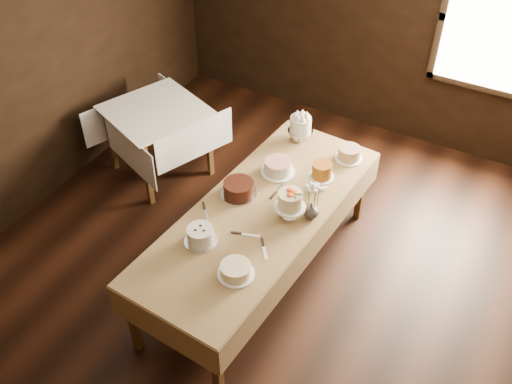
{
  "coord_description": "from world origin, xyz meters",
  "views": [
    {
      "loc": [
        1.84,
        -3.1,
        4.24
      ],
      "look_at": [
        0.0,
        0.2,
        0.95
      ],
      "focal_mm": 41.1,
      "sensor_mm": 36.0,
      "label": 1
    }
  ],
  "objects_px": {
    "side_table": "(157,118)",
    "cake_server_e": "(206,215)",
    "cake_swirl": "(200,236)",
    "cake_cream": "(236,270)",
    "cake_lattice": "(278,168)",
    "display_table": "(260,216)",
    "cake_server_d": "(303,204)",
    "cake_speckled": "(349,154)",
    "cake_meringue": "(300,129)",
    "cake_server_c": "(279,188)",
    "cake_server_b": "(265,253)",
    "cake_chocolate": "(239,189)",
    "cake_caramel": "(321,177)",
    "cake_server_a": "(250,235)",
    "flower_vase": "(311,211)",
    "cake_flowers": "(290,206)"
  },
  "relations": [
    {
      "from": "side_table",
      "to": "cake_caramel",
      "type": "relative_size",
      "value": 4.68
    },
    {
      "from": "cake_meringue",
      "to": "cake_server_a",
      "type": "relative_size",
      "value": 1.11
    },
    {
      "from": "cake_caramel",
      "to": "cake_server_d",
      "type": "xyz_separation_m",
      "value": [
        -0.03,
        -0.28,
        -0.11
      ]
    },
    {
      "from": "cake_speckled",
      "to": "cake_swirl",
      "type": "distance_m",
      "value": 1.72
    },
    {
      "from": "cake_speckled",
      "to": "cake_meringue",
      "type": "bearing_deg",
      "value": 174.12
    },
    {
      "from": "cake_speckled",
      "to": "cake_server_d",
      "type": "relative_size",
      "value": 1.11
    },
    {
      "from": "side_table",
      "to": "cake_server_c",
      "type": "bearing_deg",
      "value": -16.03
    },
    {
      "from": "cake_lattice",
      "to": "cake_swirl",
      "type": "bearing_deg",
      "value": -96.99
    },
    {
      "from": "cake_flowers",
      "to": "flower_vase",
      "type": "bearing_deg",
      "value": 28.47
    },
    {
      "from": "cake_lattice",
      "to": "cake_flowers",
      "type": "distance_m",
      "value": 0.61
    },
    {
      "from": "cake_lattice",
      "to": "cake_speckled",
      "type": "bearing_deg",
      "value": 45.94
    },
    {
      "from": "display_table",
      "to": "cake_server_d",
      "type": "relative_size",
      "value": 11.31
    },
    {
      "from": "flower_vase",
      "to": "cake_swirl",
      "type": "bearing_deg",
      "value": -133.13
    },
    {
      "from": "cake_caramel",
      "to": "cake_server_c",
      "type": "bearing_deg",
      "value": -146.56
    },
    {
      "from": "cake_flowers",
      "to": "cake_cream",
      "type": "xyz_separation_m",
      "value": [
        -0.07,
        -0.78,
        -0.07
      ]
    },
    {
      "from": "cake_server_c",
      "to": "cake_server_d",
      "type": "bearing_deg",
      "value": -106.23
    },
    {
      "from": "display_table",
      "to": "cake_server_c",
      "type": "xyz_separation_m",
      "value": [
        0.01,
        0.34,
        0.06
      ]
    },
    {
      "from": "flower_vase",
      "to": "cake_server_e",
      "type": "bearing_deg",
      "value": -152.22
    },
    {
      "from": "side_table",
      "to": "cake_server_e",
      "type": "distance_m",
      "value": 1.75
    },
    {
      "from": "cake_swirl",
      "to": "cake_server_c",
      "type": "height_order",
      "value": "cake_swirl"
    },
    {
      "from": "cake_caramel",
      "to": "cake_server_a",
      "type": "distance_m",
      "value": 0.88
    },
    {
      "from": "cake_server_a",
      "to": "flower_vase",
      "type": "height_order",
      "value": "flower_vase"
    },
    {
      "from": "cake_lattice",
      "to": "cake_caramel",
      "type": "distance_m",
      "value": 0.43
    },
    {
      "from": "side_table",
      "to": "cake_server_e",
      "type": "relative_size",
      "value": 5.24
    },
    {
      "from": "cake_lattice",
      "to": "cake_server_e",
      "type": "bearing_deg",
      "value": -108.09
    },
    {
      "from": "cake_meringue",
      "to": "cake_caramel",
      "type": "bearing_deg",
      "value": -49.66
    },
    {
      "from": "cake_server_d",
      "to": "cake_flowers",
      "type": "bearing_deg",
      "value": -119.96
    },
    {
      "from": "cake_cream",
      "to": "cake_server_c",
      "type": "height_order",
      "value": "cake_cream"
    },
    {
      "from": "cake_swirl",
      "to": "cake_cream",
      "type": "relative_size",
      "value": 1.04
    },
    {
      "from": "cake_speckled",
      "to": "cake_flowers",
      "type": "relative_size",
      "value": 0.93
    },
    {
      "from": "cake_cream",
      "to": "cake_server_b",
      "type": "bearing_deg",
      "value": 73.6
    },
    {
      "from": "cake_caramel",
      "to": "cake_server_e",
      "type": "bearing_deg",
      "value": -130.44
    },
    {
      "from": "cake_swirl",
      "to": "flower_vase",
      "type": "bearing_deg",
      "value": 46.87
    },
    {
      "from": "cake_meringue",
      "to": "cake_speckled",
      "type": "xyz_separation_m",
      "value": [
        0.54,
        -0.06,
        -0.06
      ]
    },
    {
      "from": "side_table",
      "to": "cake_server_d",
      "type": "distance_m",
      "value": 2.1
    },
    {
      "from": "side_table",
      "to": "cake_server_b",
      "type": "distance_m",
      "value": 2.36
    },
    {
      "from": "cake_chocolate",
      "to": "cake_cream",
      "type": "distance_m",
      "value": 0.94
    },
    {
      "from": "cake_server_b",
      "to": "cake_server_e",
      "type": "relative_size",
      "value": 1.0
    },
    {
      "from": "cake_chocolate",
      "to": "cake_server_a",
      "type": "height_order",
      "value": "cake_chocolate"
    },
    {
      "from": "cake_speckled",
      "to": "display_table",
      "type": "bearing_deg",
      "value": -109.85
    },
    {
      "from": "cake_lattice",
      "to": "side_table",
      "type": "bearing_deg",
      "value": 169.56
    },
    {
      "from": "cake_meringue",
      "to": "cake_server_e",
      "type": "xyz_separation_m",
      "value": [
        -0.22,
        -1.37,
        -0.12
      ]
    },
    {
      "from": "cake_server_a",
      "to": "cake_server_b",
      "type": "height_order",
      "value": "same"
    },
    {
      "from": "cake_swirl",
      "to": "cake_server_a",
      "type": "distance_m",
      "value": 0.41
    },
    {
      "from": "cake_swirl",
      "to": "cake_cream",
      "type": "distance_m",
      "value": 0.46
    },
    {
      "from": "side_table",
      "to": "cake_lattice",
      "type": "xyz_separation_m",
      "value": [
        1.62,
        -0.3,
        0.15
      ]
    },
    {
      "from": "cake_lattice",
      "to": "cake_caramel",
      "type": "bearing_deg",
      "value": 0.54
    },
    {
      "from": "display_table",
      "to": "cake_meringue",
      "type": "height_order",
      "value": "cake_meringue"
    },
    {
      "from": "cake_swirl",
      "to": "cake_server_e",
      "type": "bearing_deg",
      "value": 114.66
    },
    {
      "from": "display_table",
      "to": "cake_flowers",
      "type": "distance_m",
      "value": 0.31
    }
  ]
}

